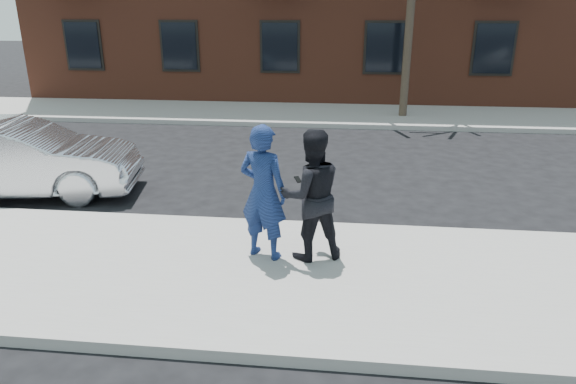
# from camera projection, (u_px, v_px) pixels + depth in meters

# --- Properties ---
(ground) EXTENTS (100.00, 100.00, 0.00)m
(ground) POSITION_uv_depth(u_px,v_px,m) (163.00, 267.00, 7.49)
(ground) COLOR black
(ground) RESTS_ON ground
(near_sidewalk) EXTENTS (50.00, 3.50, 0.15)m
(near_sidewalk) POSITION_uv_depth(u_px,v_px,m) (156.00, 271.00, 7.23)
(near_sidewalk) COLOR gray
(near_sidewalk) RESTS_ON ground
(near_curb) EXTENTS (50.00, 0.10, 0.15)m
(near_curb) POSITION_uv_depth(u_px,v_px,m) (193.00, 221.00, 8.91)
(near_curb) COLOR #999691
(near_curb) RESTS_ON ground
(far_sidewalk) EXTENTS (50.00, 3.50, 0.15)m
(far_sidewalk) POSITION_uv_depth(u_px,v_px,m) (271.00, 113.00, 17.98)
(far_sidewalk) COLOR gray
(far_sidewalk) RESTS_ON ground
(far_curb) EXTENTS (50.00, 0.10, 0.15)m
(far_curb) POSITION_uv_depth(u_px,v_px,m) (263.00, 124.00, 16.30)
(far_curb) COLOR #999691
(far_curb) RESTS_ON ground
(silver_sedan) EXTENTS (4.78, 2.38, 1.51)m
(silver_sedan) POSITION_uv_depth(u_px,v_px,m) (18.00, 159.00, 10.12)
(silver_sedan) COLOR silver
(silver_sedan) RESTS_ON ground
(man_hoodie) EXTENTS (0.83, 0.68, 1.96)m
(man_hoodie) POSITION_uv_depth(u_px,v_px,m) (263.00, 192.00, 7.21)
(man_hoodie) COLOR navy
(man_hoodie) RESTS_ON near_sidewalk
(man_peacoat) EXTENTS (1.11, 0.98, 1.90)m
(man_peacoat) POSITION_uv_depth(u_px,v_px,m) (311.00, 195.00, 7.19)
(man_peacoat) COLOR black
(man_peacoat) RESTS_ON near_sidewalk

